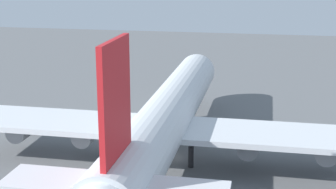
{
  "coord_description": "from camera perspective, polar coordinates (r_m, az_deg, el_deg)",
  "views": [
    {
      "loc": [
        -62.28,
        -12.34,
        25.72
      ],
      "look_at": [
        0.0,
        0.0,
        8.74
      ],
      "focal_mm": 54.0,
      "sensor_mm": 36.0,
      "label": 1
    }
  ],
  "objects": [
    {
      "name": "ground_plane",
      "position": [
        68.5,
        -0.0,
        -7.08
      ],
      "size": [
        241.54,
        241.54,
        0.0
      ],
      "primitive_type": "plane",
      "color": "slate"
    },
    {
      "name": "cargo_airplane",
      "position": [
        66.38,
        -0.03,
        -2.44
      ],
      "size": [
        60.39,
        53.82,
        19.43
      ],
      "color": "silver",
      "rests_on": "ground_plane"
    },
    {
      "name": "catering_truck",
      "position": [
        80.78,
        -14.25,
        -3.18
      ],
      "size": [
        5.0,
        5.22,
        2.48
      ],
      "color": "silver",
      "rests_on": "ground_plane"
    },
    {
      "name": "safety_cone_nose",
      "position": [
        94.11,
        1.93,
        -0.7
      ],
      "size": [
        0.45,
        0.45,
        0.64
      ],
      "primitive_type": "cone",
      "color": "orange",
      "rests_on": "ground_plane"
    }
  ]
}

